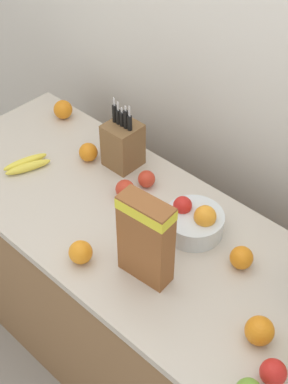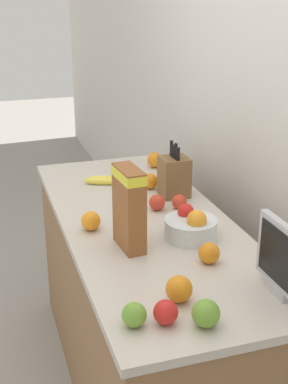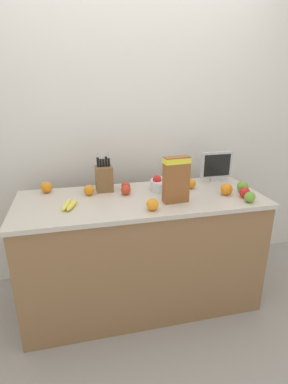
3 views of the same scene
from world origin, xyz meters
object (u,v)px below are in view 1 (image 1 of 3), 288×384
orange_mid_left (241,258)px  knife_block (123,144)px  banana_bunch (27,164)px  apple_leftmost (273,372)px  orange_front_right (88,152)px  apple_by_knife_block (147,179)px  cereal_box (146,237)px  orange_back_center (63,110)px  orange_near_bowl (81,252)px  orange_front_center (259,331)px  fruit_bowl (194,221)px  apple_middle (125,189)px

orange_mid_left → knife_block: bearing=170.3°
banana_bunch → apple_leftmost: (1.18, -0.10, 0.02)m
orange_front_right → orange_mid_left: bearing=-2.5°
apple_by_knife_block → apple_leftmost: bearing=-23.8°
knife_block → apple_leftmost: 1.00m
cereal_box → orange_back_center: bearing=150.9°
orange_near_bowl → orange_front_center: bearing=14.2°
orange_front_center → orange_front_right: 0.97m
fruit_bowl → orange_mid_left: bearing=-4.5°
apple_by_knife_block → orange_mid_left: orange_mid_left is taller
apple_middle → orange_near_bowl: (0.11, -0.31, 0.00)m
banana_bunch → orange_front_center: 1.09m
orange_near_bowl → orange_front_right: 0.52m
fruit_bowl → banana_bunch: size_ratio=1.05×
orange_back_center → knife_block: bearing=-6.4°
apple_leftmost → orange_front_center: bearing=141.2°
banana_bunch → orange_front_right: (0.14, 0.20, 0.02)m
knife_block → apple_middle: size_ratio=4.06×
banana_bunch → orange_near_bowl: bearing=-18.5°
cereal_box → orange_back_center: size_ratio=3.78×
knife_block → cereal_box: (0.44, -0.34, 0.07)m
cereal_box → orange_near_bowl: 0.25m
apple_leftmost → orange_near_bowl: 0.68m
orange_mid_left → apple_by_knife_block: bearing=171.0°
orange_front_center → orange_near_bowl: bearing=-165.8°
apple_middle → orange_back_center: size_ratio=0.86×
banana_bunch → apple_leftmost: apple_leftmost is taller
apple_middle → orange_front_center: orange_front_center is taller
cereal_box → orange_back_center: (-0.85, 0.39, -0.13)m
fruit_bowl → orange_back_center: fruit_bowl is taller
knife_block → orange_front_center: (0.83, -0.30, -0.05)m
orange_near_bowl → orange_mid_left: orange_near_bowl is taller
apple_middle → apple_by_knife_block: apple_middle is taller
cereal_box → apple_leftmost: size_ratio=4.21×
banana_bunch → orange_back_center: 0.36m
fruit_bowl → orange_front_right: 0.55m
orange_mid_left → orange_back_center: orange_back_center is taller
knife_block → orange_back_center: size_ratio=3.49×
cereal_box → orange_mid_left: 0.33m
apple_leftmost → orange_near_bowl: orange_near_bowl is taller
orange_back_center → cereal_box: bearing=-24.4°
banana_bunch → apple_middle: bearing=20.3°
knife_block → orange_near_bowl: (0.25, -0.44, -0.06)m
banana_bunch → apple_by_knife_block: apple_by_knife_block is taller
knife_block → orange_mid_left: (0.64, -0.11, -0.06)m
apple_by_knife_block → orange_front_right: 0.28m
fruit_bowl → apple_by_knife_block: size_ratio=3.14×
fruit_bowl → orange_back_center: bearing=170.6°
cereal_box → apple_middle: bearing=140.2°
orange_near_bowl → apple_by_knife_block: bearing=102.9°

